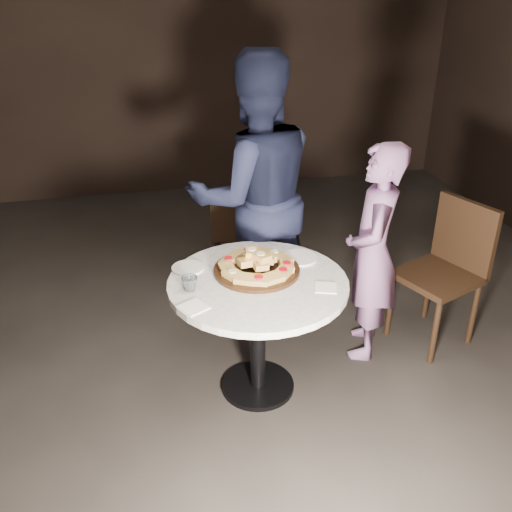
# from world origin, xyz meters

# --- Properties ---
(floor) EXTENTS (7.00, 7.00, 0.00)m
(floor) POSITION_xyz_m (0.00, 0.00, 0.00)
(floor) COLOR black
(floor) RESTS_ON ground
(table) EXTENTS (1.34, 1.34, 0.76)m
(table) POSITION_xyz_m (0.02, -0.08, 0.62)
(table) COLOR black
(table) RESTS_ON ground
(serving_board) EXTENTS (0.59, 0.59, 0.02)m
(serving_board) POSITION_xyz_m (0.04, 0.02, 0.77)
(serving_board) COLOR black
(serving_board) RESTS_ON table
(focaccia_pile) EXTENTS (0.44, 0.44, 0.12)m
(focaccia_pile) POSITION_xyz_m (0.04, 0.02, 0.82)
(focaccia_pile) COLOR #B78F47
(focaccia_pile) RESTS_ON serving_board
(plate_left) EXTENTS (0.21, 0.21, 0.01)m
(plate_left) POSITION_xyz_m (-0.35, 0.15, 0.77)
(plate_left) COLOR white
(plate_left) RESTS_ON table
(plate_right) EXTENTS (0.27, 0.27, 0.01)m
(plate_right) POSITION_xyz_m (0.32, 0.13, 0.77)
(plate_right) COLOR white
(plate_right) RESTS_ON table
(water_glass) EXTENTS (0.10, 0.10, 0.08)m
(water_glass) POSITION_xyz_m (-0.36, -0.10, 0.80)
(water_glass) COLOR silver
(water_glass) RESTS_ON table
(napkin_near) EXTENTS (0.17, 0.17, 0.01)m
(napkin_near) POSITION_xyz_m (-0.37, -0.28, 0.76)
(napkin_near) COLOR white
(napkin_near) RESTS_ON table
(napkin_far) EXTENTS (0.15, 0.15, 0.01)m
(napkin_far) POSITION_xyz_m (0.36, -0.24, 0.76)
(napkin_far) COLOR white
(napkin_far) RESTS_ON table
(chair_far) EXTENTS (0.46, 0.48, 0.83)m
(chair_far) POSITION_xyz_m (0.16, 1.26, 0.48)
(chair_far) COLOR black
(chair_far) RESTS_ON ground
(chair_right) EXTENTS (0.61, 0.60, 0.98)m
(chair_right) POSITION_xyz_m (1.39, 0.21, 0.56)
(chair_right) COLOR black
(chair_right) RESTS_ON ground
(diner_navy) EXTENTS (0.97, 0.78, 1.90)m
(diner_navy) POSITION_xyz_m (0.17, 0.71, 0.95)
(diner_navy) COLOR black
(diner_navy) RESTS_ON ground
(diner_teal) EXTENTS (0.52, 0.62, 1.43)m
(diner_teal) POSITION_xyz_m (0.81, 0.17, 0.72)
(diner_teal) COLOR #845D93
(diner_teal) RESTS_ON ground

